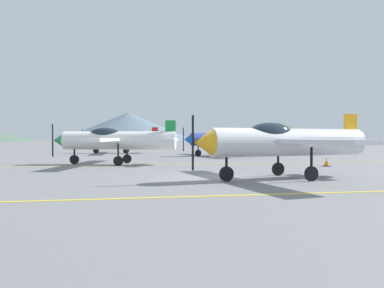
% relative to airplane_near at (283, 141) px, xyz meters
% --- Properties ---
extents(ground_plane, '(400.00, 400.00, 0.00)m').
position_rel_airplane_near_xyz_m(ground_plane, '(-2.74, 0.60, -1.59)').
color(ground_plane, slate).
extents(apron_line_near, '(80.00, 0.16, 0.01)m').
position_rel_airplane_near_xyz_m(apron_line_near, '(-2.74, -4.09, -1.58)').
color(apron_line_near, yellow).
rests_on(apron_line_near, ground_plane).
extents(apron_line_far, '(80.00, 0.16, 0.01)m').
position_rel_airplane_near_xyz_m(apron_line_far, '(-2.74, 8.97, -1.58)').
color(apron_line_far, yellow).
rests_on(apron_line_far, ground_plane).
extents(airplane_near, '(8.23, 9.40, 2.82)m').
position_rel_airplane_near_xyz_m(airplane_near, '(0.00, 0.00, 0.00)').
color(airplane_near, silver).
rests_on(airplane_near, ground_plane).
extents(airplane_mid, '(8.24, 9.36, 2.82)m').
position_rel_airplane_near_xyz_m(airplane_mid, '(-7.24, 9.74, 0.00)').
color(airplane_mid, white).
rests_on(airplane_mid, ground_plane).
extents(airplane_far, '(8.24, 9.39, 2.82)m').
position_rel_airplane_near_xyz_m(airplane_far, '(2.56, 19.21, 0.00)').
color(airplane_far, '#33478C').
rests_on(airplane_far, ground_plane).
extents(airplane_back, '(8.15, 9.39, 2.82)m').
position_rel_airplane_near_xyz_m(airplane_back, '(-6.98, 26.42, 0.00)').
color(airplane_back, silver).
rests_on(airplane_back, ground_plane).
extents(car_sedan, '(3.17, 4.66, 1.62)m').
position_rel_airplane_near_xyz_m(car_sedan, '(11.17, 36.42, -0.74)').
color(car_sedan, black).
rests_on(car_sedan, ground_plane).
extents(traffic_cone_front, '(0.36, 0.36, 0.59)m').
position_rel_airplane_near_xyz_m(traffic_cone_front, '(5.33, 5.85, -1.30)').
color(traffic_cone_front, black).
rests_on(traffic_cone_front, ground_plane).
extents(hill_centerleft, '(58.95, 58.95, 12.41)m').
position_rel_airplane_near_xyz_m(hill_centerleft, '(-5.27, 152.55, 4.62)').
color(hill_centerleft, slate).
rests_on(hill_centerleft, ground_plane).
extents(hill_centerright, '(58.04, 58.04, 8.11)m').
position_rel_airplane_near_xyz_m(hill_centerright, '(59.64, 141.24, 2.47)').
color(hill_centerright, '#4C6651').
rests_on(hill_centerright, ground_plane).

